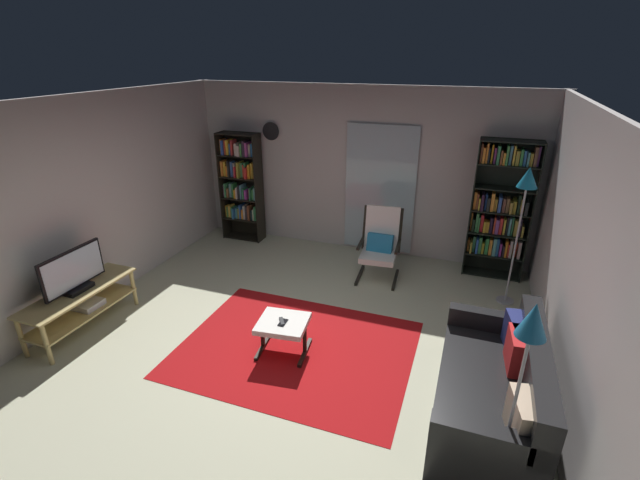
# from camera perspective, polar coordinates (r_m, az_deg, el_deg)

# --- Properties ---
(ground_plane) EXTENTS (7.02, 7.02, 0.00)m
(ground_plane) POSITION_cam_1_polar(r_m,az_deg,el_deg) (5.11, -4.39, -13.42)
(ground_plane) COLOR beige
(wall_back) EXTENTS (5.60, 0.06, 2.60)m
(wall_back) POSITION_cam_1_polar(r_m,az_deg,el_deg) (7.06, 5.00, 8.84)
(wall_back) COLOR beige
(wall_back) RESTS_ON ground
(wall_left) EXTENTS (0.06, 6.00, 2.60)m
(wall_left) POSITION_cam_1_polar(r_m,az_deg,el_deg) (6.05, -28.90, 3.52)
(wall_left) COLOR beige
(wall_left) RESTS_ON ground
(wall_right) EXTENTS (0.06, 6.00, 2.60)m
(wall_right) POSITION_cam_1_polar(r_m,az_deg,el_deg) (4.21, 30.95, -4.83)
(wall_right) COLOR beige
(wall_right) RESTS_ON ground
(glass_door_panel) EXTENTS (1.10, 0.01, 2.00)m
(glass_door_panel) POSITION_cam_1_polar(r_m,az_deg,el_deg) (6.98, 7.71, 6.43)
(glass_door_panel) COLOR silver
(area_rug) EXTENTS (2.52, 1.96, 0.01)m
(area_rug) POSITION_cam_1_polar(r_m,az_deg,el_deg) (5.06, -3.10, -13.78)
(area_rug) COLOR #A91114
(area_rug) RESTS_ON ground
(tv_stand) EXTENTS (0.46, 1.37, 0.51)m
(tv_stand) POSITION_cam_1_polar(r_m,az_deg,el_deg) (5.90, -28.36, -7.14)
(tv_stand) COLOR tan
(tv_stand) RESTS_ON ground
(television) EXTENTS (0.20, 0.81, 0.50)m
(television) POSITION_cam_1_polar(r_m,az_deg,el_deg) (5.71, -29.19, -3.69)
(television) COLOR black
(television) RESTS_ON tv_stand
(bookshelf_near_tv) EXTENTS (0.69, 0.30, 1.83)m
(bookshelf_near_tv) POSITION_cam_1_polar(r_m,az_deg,el_deg) (7.63, -10.14, 7.27)
(bookshelf_near_tv) COLOR black
(bookshelf_near_tv) RESTS_ON ground
(bookshelf_near_sofa) EXTENTS (0.80, 0.30, 1.97)m
(bookshelf_near_sofa) POSITION_cam_1_polar(r_m,az_deg,el_deg) (6.67, 22.18, 3.75)
(bookshelf_near_sofa) COLOR black
(bookshelf_near_sofa) RESTS_ON ground
(leather_sofa) EXTENTS (0.85, 1.75, 0.82)m
(leather_sofa) POSITION_cam_1_polar(r_m,az_deg,el_deg) (4.38, 21.73, -17.39)
(leather_sofa) COLOR black
(leather_sofa) RESTS_ON ground
(lounge_armchair) EXTENTS (0.61, 0.69, 1.02)m
(lounge_armchair) POSITION_cam_1_polar(r_m,az_deg,el_deg) (6.35, 7.78, -0.26)
(lounge_armchair) COLOR black
(lounge_armchair) RESTS_ON ground
(ottoman) EXTENTS (0.57, 0.54, 0.39)m
(ottoman) POSITION_cam_1_polar(r_m,az_deg,el_deg) (4.85, -4.80, -11.06)
(ottoman) COLOR white
(ottoman) RESTS_ON ground
(tv_remote) EXTENTS (0.11, 0.14, 0.02)m
(tv_remote) POSITION_cam_1_polar(r_m,az_deg,el_deg) (4.79, -4.95, -10.40)
(tv_remote) COLOR black
(tv_remote) RESTS_ON ottoman
(cell_phone) EXTENTS (0.07, 0.14, 0.01)m
(cell_phone) POSITION_cam_1_polar(r_m,az_deg,el_deg) (4.78, -4.81, -10.57)
(cell_phone) COLOR black
(cell_phone) RESTS_ON ottoman
(floor_lamp_by_sofa) EXTENTS (0.22, 0.22, 1.61)m
(floor_lamp_by_sofa) POSITION_cam_1_polar(r_m,az_deg,el_deg) (3.22, 25.25, -12.08)
(floor_lamp_by_sofa) COLOR #A5A5AD
(floor_lamp_by_sofa) RESTS_ON ground
(floor_lamp_by_shelf) EXTENTS (0.23, 0.23, 1.80)m
(floor_lamp_by_shelf) POSITION_cam_1_polar(r_m,az_deg,el_deg) (5.81, 25.04, 5.83)
(floor_lamp_by_shelf) COLOR #A5A5AD
(floor_lamp_by_shelf) RESTS_ON ground
(wall_clock) EXTENTS (0.29, 0.03, 0.29)m
(wall_clock) POSITION_cam_1_polar(r_m,az_deg,el_deg) (7.38, -6.34, 13.79)
(wall_clock) COLOR silver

